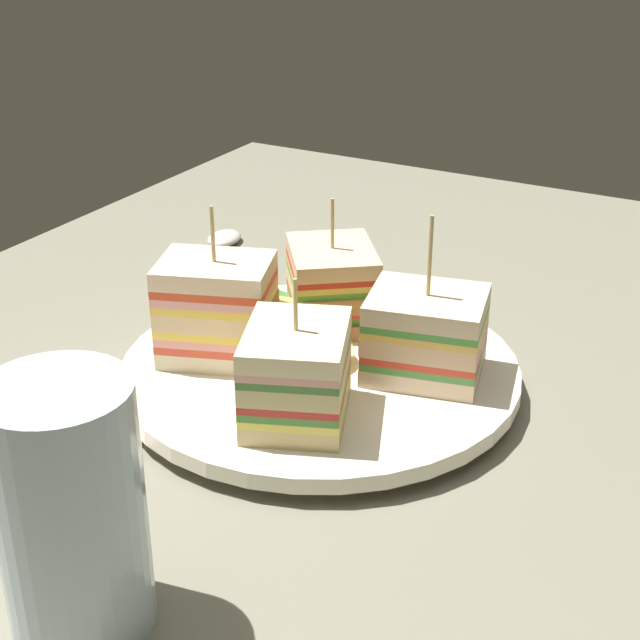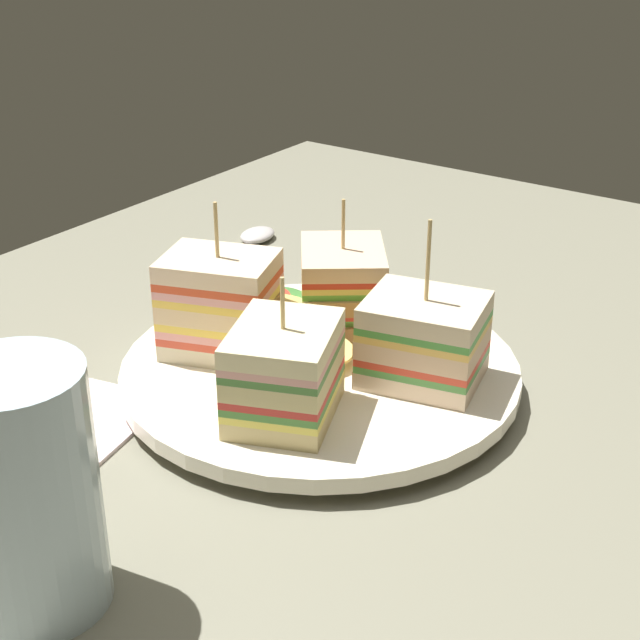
{
  "view_description": "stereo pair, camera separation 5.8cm",
  "coord_description": "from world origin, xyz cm",
  "px_view_note": "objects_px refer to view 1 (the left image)",
  "views": [
    {
      "loc": [
        45.87,
        25.18,
        30.17
      ],
      "look_at": [
        0.0,
        0.0,
        4.78
      ],
      "focal_mm": 53.26,
      "sensor_mm": 36.0,
      "label": 1
    },
    {
      "loc": [
        42.79,
        30.11,
        30.17
      ],
      "look_at": [
        0.0,
        0.0,
        4.78
      ],
      "focal_mm": 53.26,
      "sensor_mm": 36.0,
      "label": 2
    }
  ],
  "objects_px": {
    "sandwich_wedge_2": "(296,374)",
    "sandwich_wedge_3": "(425,335)",
    "spoon": "(216,245)",
    "napkin": "(15,444)",
    "plate": "(320,373)",
    "drinking_glass": "(73,526)",
    "sandwich_wedge_1": "(217,310)",
    "sandwich_wedge_0": "(332,284)",
    "chip_pile": "(297,341)"
  },
  "relations": [
    {
      "from": "chip_pile",
      "to": "sandwich_wedge_2",
      "type": "bearing_deg",
      "value": 29.81
    },
    {
      "from": "sandwich_wedge_2",
      "to": "sandwich_wedge_3",
      "type": "relative_size",
      "value": 0.83
    },
    {
      "from": "chip_pile",
      "to": "spoon",
      "type": "distance_m",
      "value": 0.25
    },
    {
      "from": "chip_pile",
      "to": "napkin",
      "type": "relative_size",
      "value": 0.59
    },
    {
      "from": "plate",
      "to": "chip_pile",
      "type": "height_order",
      "value": "chip_pile"
    },
    {
      "from": "sandwich_wedge_0",
      "to": "napkin",
      "type": "bearing_deg",
      "value": -61.69
    },
    {
      "from": "plate",
      "to": "drinking_glass",
      "type": "xyz_separation_m",
      "value": [
        0.23,
        0.01,
        0.04
      ]
    },
    {
      "from": "napkin",
      "to": "drinking_glass",
      "type": "relative_size",
      "value": 1.17
    },
    {
      "from": "sandwich_wedge_1",
      "to": "chip_pile",
      "type": "xyz_separation_m",
      "value": [
        -0.02,
        0.05,
        -0.02
      ]
    },
    {
      "from": "sandwich_wedge_2",
      "to": "napkin",
      "type": "distance_m",
      "value": 0.17
    },
    {
      "from": "chip_pile",
      "to": "spoon",
      "type": "relative_size",
      "value": 0.57
    },
    {
      "from": "plate",
      "to": "spoon",
      "type": "bearing_deg",
      "value": -130.58
    },
    {
      "from": "sandwich_wedge_2",
      "to": "sandwich_wedge_3",
      "type": "distance_m",
      "value": 0.09
    },
    {
      "from": "chip_pile",
      "to": "spoon",
      "type": "xyz_separation_m",
      "value": [
        -0.17,
        -0.18,
        -0.03
      ]
    },
    {
      "from": "sandwich_wedge_1",
      "to": "napkin",
      "type": "bearing_deg",
      "value": -135.62
    },
    {
      "from": "sandwich_wedge_1",
      "to": "sandwich_wedge_0",
      "type": "bearing_deg",
      "value": 45.72
    },
    {
      "from": "sandwich_wedge_2",
      "to": "spoon",
      "type": "bearing_deg",
      "value": 21.24
    },
    {
      "from": "sandwich_wedge_2",
      "to": "chip_pile",
      "type": "relative_size",
      "value": 1.06
    },
    {
      "from": "drinking_glass",
      "to": "spoon",
      "type": "bearing_deg",
      "value": -153.09
    },
    {
      "from": "sandwich_wedge_0",
      "to": "sandwich_wedge_3",
      "type": "relative_size",
      "value": 0.86
    },
    {
      "from": "plate",
      "to": "drinking_glass",
      "type": "height_order",
      "value": "drinking_glass"
    },
    {
      "from": "sandwich_wedge_2",
      "to": "napkin",
      "type": "xyz_separation_m",
      "value": [
        0.08,
        -0.14,
        -0.04
      ]
    },
    {
      "from": "sandwich_wedge_3",
      "to": "spoon",
      "type": "bearing_deg",
      "value": -42.45
    },
    {
      "from": "plate",
      "to": "napkin",
      "type": "xyz_separation_m",
      "value": [
        0.14,
        -0.12,
        -0.01
      ]
    },
    {
      "from": "spoon",
      "to": "sandwich_wedge_2",
      "type": "bearing_deg",
      "value": -145.1
    },
    {
      "from": "sandwich_wedge_2",
      "to": "chip_pile",
      "type": "bearing_deg",
      "value": 8.02
    },
    {
      "from": "spoon",
      "to": "napkin",
      "type": "relative_size",
      "value": 1.03
    },
    {
      "from": "plate",
      "to": "napkin",
      "type": "height_order",
      "value": "plate"
    },
    {
      "from": "sandwich_wedge_1",
      "to": "drinking_glass",
      "type": "distance_m",
      "value": 0.22
    },
    {
      "from": "sandwich_wedge_1",
      "to": "chip_pile",
      "type": "bearing_deg",
      "value": 0.42
    },
    {
      "from": "sandwich_wedge_3",
      "to": "sandwich_wedge_0",
      "type": "bearing_deg",
      "value": -38.27
    },
    {
      "from": "sandwich_wedge_1",
      "to": "sandwich_wedge_2",
      "type": "height_order",
      "value": "sandwich_wedge_1"
    },
    {
      "from": "napkin",
      "to": "chip_pile",
      "type": "bearing_deg",
      "value": 142.84
    },
    {
      "from": "sandwich_wedge_0",
      "to": "sandwich_wedge_1",
      "type": "relative_size",
      "value": 0.88
    },
    {
      "from": "sandwich_wedge_2",
      "to": "spoon",
      "type": "height_order",
      "value": "sandwich_wedge_2"
    },
    {
      "from": "sandwich_wedge_3",
      "to": "drinking_glass",
      "type": "xyz_separation_m",
      "value": [
        0.25,
        -0.05,
        0.01
      ]
    },
    {
      "from": "plate",
      "to": "drinking_glass",
      "type": "distance_m",
      "value": 0.23
    },
    {
      "from": "napkin",
      "to": "drinking_glass",
      "type": "height_order",
      "value": "drinking_glass"
    },
    {
      "from": "spoon",
      "to": "drinking_glass",
      "type": "relative_size",
      "value": 1.21
    },
    {
      "from": "sandwich_wedge_0",
      "to": "spoon",
      "type": "height_order",
      "value": "sandwich_wedge_0"
    },
    {
      "from": "sandwich_wedge_1",
      "to": "sandwich_wedge_3",
      "type": "bearing_deg",
      "value": -1.32
    },
    {
      "from": "sandwich_wedge_2",
      "to": "drinking_glass",
      "type": "distance_m",
      "value": 0.17
    },
    {
      "from": "sandwich_wedge_2",
      "to": "spoon",
      "type": "xyz_separation_m",
      "value": [
        -0.23,
        -0.21,
        -0.04
      ]
    },
    {
      "from": "sandwich_wedge_3",
      "to": "sandwich_wedge_2",
      "type": "bearing_deg",
      "value": 49.6
    },
    {
      "from": "sandwich_wedge_0",
      "to": "drinking_glass",
      "type": "height_order",
      "value": "drinking_glass"
    },
    {
      "from": "sandwich_wedge_3",
      "to": "spoon",
      "type": "xyz_separation_m",
      "value": [
        -0.15,
        -0.25,
        -0.04
      ]
    },
    {
      "from": "napkin",
      "to": "sandwich_wedge_3",
      "type": "bearing_deg",
      "value": 132.02
    },
    {
      "from": "sandwich_wedge_2",
      "to": "sandwich_wedge_0",
      "type": "bearing_deg",
      "value": -2.52
    },
    {
      "from": "sandwich_wedge_3",
      "to": "chip_pile",
      "type": "bearing_deg",
      "value": 4.91
    },
    {
      "from": "spoon",
      "to": "sandwich_wedge_1",
      "type": "bearing_deg",
      "value": -152.96
    }
  ]
}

